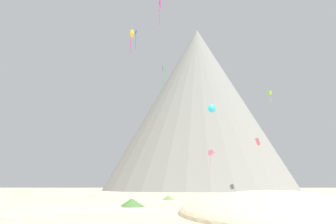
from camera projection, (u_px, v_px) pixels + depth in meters
The scene contains 15 objects.
ground_plane at pixel (141, 210), 30.41m from camera, with size 400.00×400.00×0.00m, color beige.
dune_foreground_right at pixel (48, 201), 47.43m from camera, with size 13.07×9.27×3.16m, color #CCBA8E.
dune_back_low at pixel (274, 212), 28.13m from camera, with size 25.87×14.42×3.20m, color beige.
bush_ridge_crest at pixel (168, 197), 50.21m from camera, with size 1.79×1.79×0.60m, color #668C4C.
bush_low_patch at pixel (132, 203), 34.31m from camera, with size 2.50×2.50×0.78m, color #477238.
bush_near_right at pixel (322, 208), 28.05m from camera, with size 1.92×1.92×0.50m, color #668C4C.
rock_massif at pixel (196, 109), 132.67m from camera, with size 91.88×91.88×58.31m.
kite_gold_mid at pixel (133, 34), 55.84m from camera, with size 0.83×1.27×3.73m.
kite_rainbow_low at pixel (258, 143), 81.27m from camera, with size 1.09×0.74×3.71m.
kite_magenta_high at pixel (160, 3), 62.10m from camera, with size 0.37×2.43×5.22m.
kite_pink_low at pixel (212, 153), 75.87m from camera, with size 1.50×1.47×4.13m.
kite_lime_mid at pixel (269, 93), 92.97m from camera, with size 1.18×1.16×3.13m.
kite_cyan_mid at pixel (212, 108), 71.15m from camera, with size 1.68×0.60×1.65m.
kite_blue_high at pixel (136, 35), 92.42m from camera, with size 0.61×0.79×5.10m.
kite_green_high at pixel (163, 72), 79.69m from camera, with size 0.69×0.73×5.27m.
Camera 1 is at (2.53, -31.35, 2.04)m, focal length 39.77 mm.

